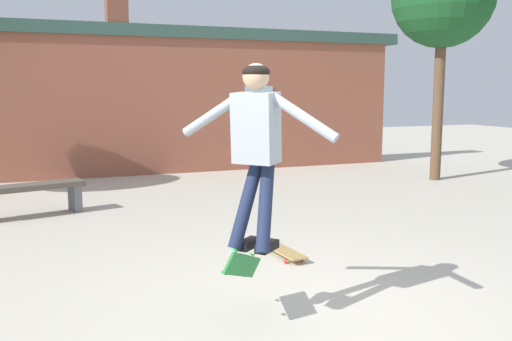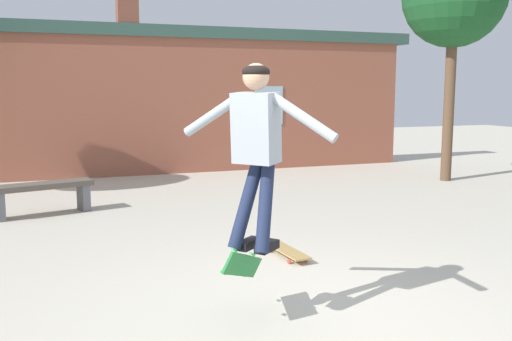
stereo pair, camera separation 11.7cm
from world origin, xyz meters
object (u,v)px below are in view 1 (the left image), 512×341
Objects in this scene: skateboard_flipping at (243,265)px; skateboard_resting at (283,251)px; park_bench at (33,193)px; skater at (256,139)px.

skateboard_flipping is 1.90m from skateboard_resting.
park_bench is 1.94× the size of skateboard_resting.
park_bench is 5.07m from skateboard_flipping.
park_bench is at bearing 34.06° from skateboard_resting.
skater is 1.90× the size of skateboard_resting.
skateboard_flipping is 0.77× the size of skateboard_resting.
skateboard_flipping is at bearing -86.96° from park_bench.
park_bench is 5.28m from skater.
park_bench is 1.02× the size of skater.
park_bench is at bearing 68.21° from skater.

